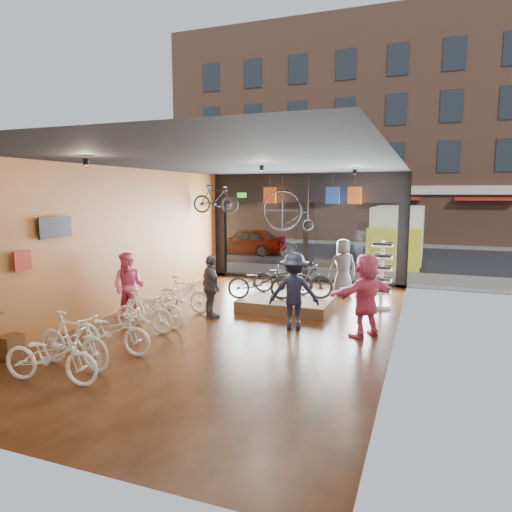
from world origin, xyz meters
The scene contains 35 objects.
ground_plane centered at (0.00, 0.00, -0.02)m, with size 7.00×12.00×0.04m, color black.
ceiling centered at (0.00, 0.00, 3.82)m, with size 7.00×12.00×0.04m, color black.
wall_left centered at (-3.52, 0.00, 1.90)m, with size 0.04×12.00×3.80m, color #A4592B.
wall_right centered at (3.52, 0.00, 1.90)m, with size 0.04×12.00×3.80m, color beige.
wall_back centered at (0.00, -6.02, 1.90)m, with size 7.00×0.04×3.80m, color beige.
storefront centered at (0.00, 6.00, 1.90)m, with size 7.00×0.26×3.80m, color black, non-canonical shape.
exit_sign centered at (-2.40, 5.88, 3.05)m, with size 0.35×0.06×0.18m, color #198C26.
street_road centered at (0.00, 15.00, -0.01)m, with size 30.00×18.00×0.02m, color black.
sidewalk_near centered at (0.00, 7.20, 0.06)m, with size 30.00×2.40×0.12m, color slate.
sidewalk_far centered at (0.00, 19.00, 0.06)m, with size 30.00×2.00×0.12m, color slate.
opposite_building centered at (0.00, 21.50, 7.00)m, with size 26.00×5.00×14.00m, color brown.
street_car centered at (-4.65, 12.00, 0.68)m, with size 1.60×3.99×1.36m, color gray.
box_truck centered at (2.83, 11.00, 1.26)m, with size 2.13×6.40×2.52m, color silver, non-canonical shape.
floor_bike_0 centered at (-1.66, -4.23, 0.46)m, with size 0.61×1.74×0.91m, color white.
floor_bike_1 centered at (-1.78, -3.57, 0.51)m, with size 0.48×1.70×1.02m, color white.
floor_bike_2 centered at (-1.63, -2.72, 0.45)m, with size 0.59×1.70×0.89m, color white.
floor_bike_3 centered at (-1.83, -1.32, 0.45)m, with size 0.43×1.51×0.91m, color white.
floor_bike_4 centered at (-1.90, -0.85, 0.46)m, with size 0.61×1.76×0.92m, color white.
floor_bike_5 centered at (-1.87, 0.55, 0.47)m, with size 0.45×1.58×0.95m, color white.
display_platform centered at (0.58, 1.84, 0.15)m, with size 2.40×1.80×0.30m, color #523B1C.
display_bike_left centered at (-0.06, 1.44, 0.76)m, with size 0.61×1.74×0.91m, color black.
display_bike_mid centered at (0.99, 1.80, 0.81)m, with size 0.48×1.69×1.01m, color black.
display_bike_right centered at (0.30, 2.33, 0.76)m, with size 0.61×1.74×0.92m, color black.
customer_1 centered at (-2.73, -0.63, 0.85)m, with size 0.82×0.64×1.69m, color #CC4C72.
customer_2 centered at (-0.94, 0.28, 0.80)m, with size 0.93×0.39×1.60m, color #3F3F44.
customer_3 centered at (1.26, 0.11, 0.89)m, with size 1.15×0.66×1.78m, color #161C33.
customer_4 centered at (1.68, 4.05, 0.87)m, with size 0.85×0.56×1.75m, color #3F3F44.
customer_5 centered at (2.87, 0.13, 0.92)m, with size 1.71×0.54×1.84m, color #CC4C72.
sunglasses_rack centered at (2.95, 2.85, 0.92)m, with size 0.54×0.44×1.83m, color white, non-canonical shape.
wall_merch centered at (-3.38, -3.50, 1.30)m, with size 0.40×2.40×2.60m, color navy, non-canonical shape.
penny_farthing centered at (-0.24, 4.85, 2.50)m, with size 1.68×0.06×1.35m, color black, non-canonical shape.
hung_bike centered at (-2.67, 4.20, 2.93)m, with size 0.45×1.58×0.95m, color black.
jersey_left centered at (-1.09, 5.20, 3.05)m, with size 0.45×0.03×0.55m, color #CC5919.
jersey_mid centered at (1.09, 5.20, 3.05)m, with size 0.45×0.03×0.55m, color #1E3F99.
jersey_right centered at (1.81, 5.20, 3.05)m, with size 0.45×0.03×0.55m, color #CC5919.
Camera 1 is at (4.05, -9.78, 3.12)m, focal length 32.00 mm.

